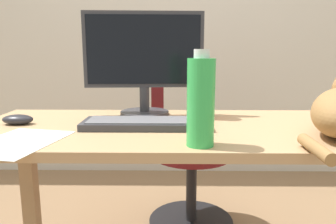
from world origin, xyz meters
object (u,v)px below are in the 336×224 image
(office_chair, at_px, (183,164))
(spray_bottle, at_px, (201,102))
(computer_mouse, at_px, (18,119))
(keyboard, at_px, (147,123))
(water_bottle, at_px, (204,92))
(monitor, at_px, (144,60))

(office_chair, height_order, spray_bottle, spray_bottle)
(computer_mouse, height_order, spray_bottle, spray_bottle)
(spray_bottle, bearing_deg, office_chair, 91.29)
(keyboard, xyz_separation_m, computer_mouse, (-0.47, 0.04, 0.00))
(office_chair, xyz_separation_m, water_bottle, (0.06, -0.47, 0.47))
(keyboard, bearing_deg, office_chair, 76.89)
(office_chair, xyz_separation_m, keyboard, (-0.15, -0.63, 0.38))
(water_bottle, bearing_deg, monitor, 165.86)
(computer_mouse, xyz_separation_m, spray_bottle, (0.63, -0.26, 0.11))
(monitor, xyz_separation_m, spray_bottle, (0.19, -0.44, -0.10))
(spray_bottle, bearing_deg, keyboard, 127.56)
(keyboard, relative_size, spray_bottle, 1.66)
(office_chair, xyz_separation_m, spray_bottle, (0.02, -0.85, 0.49))
(monitor, distance_m, computer_mouse, 0.52)
(monitor, height_order, water_bottle, monitor)
(monitor, bearing_deg, keyboard, -83.40)
(office_chair, relative_size, computer_mouse, 8.07)
(spray_bottle, bearing_deg, monitor, 113.66)
(keyboard, relative_size, water_bottle, 1.97)
(keyboard, bearing_deg, spray_bottle, -52.44)
(keyboard, xyz_separation_m, water_bottle, (0.21, 0.16, 0.09))
(office_chair, bearing_deg, water_bottle, -82.14)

